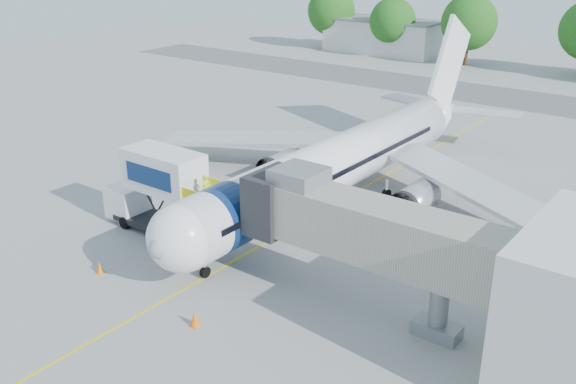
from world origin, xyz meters
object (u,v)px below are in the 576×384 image
Objects in this scene: aircraft at (342,161)px; jet_bridge at (357,227)px; catering_hiloader at (158,191)px; ground_tug at (57,333)px.

jet_bridge is at bearing -54.30° from aircraft.
ground_tug is (5.39, -11.13, -2.07)m from catering_hiloader.
aircraft is at bearing 60.59° from catering_hiloader.
ground_tug is at bearing -92.27° from aircraft.
catering_hiloader is (-14.26, -0.00, -1.58)m from jet_bridge.
ground_tug is (-0.88, -22.25, -2.26)m from aircraft.
jet_bridge is at bearing 0.01° from catering_hiloader.
aircraft is 4.42× the size of catering_hiloader.
jet_bridge is (7.99, -11.12, 1.39)m from aircraft.
jet_bridge is at bearing 58.72° from ground_tug.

